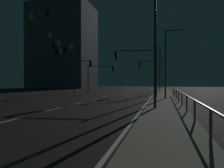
# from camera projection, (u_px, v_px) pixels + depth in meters

# --- Properties ---
(ground_plane) EXTENTS (112.00, 112.00, 0.00)m
(ground_plane) POSITION_uv_depth(u_px,v_px,m) (96.00, 99.00, 21.10)
(ground_plane) COLOR black
(ground_plane) RESTS_ON ground
(sidewalk_right) EXTENTS (2.64, 77.00, 0.14)m
(sidewalk_right) POSITION_uv_depth(u_px,v_px,m) (165.00, 100.00, 19.15)
(sidewalk_right) COLOR gray
(sidewalk_right) RESTS_ON ground
(lane_markings_center) EXTENTS (0.14, 50.00, 0.01)m
(lane_markings_center) POSITION_uv_depth(u_px,v_px,m) (105.00, 96.00, 24.47)
(lane_markings_center) COLOR silver
(lane_markings_center) RESTS_ON ground
(lane_edge_line) EXTENTS (0.14, 53.00, 0.01)m
(lane_edge_line) POSITION_uv_depth(u_px,v_px,m) (152.00, 96.00, 24.38)
(lane_edge_line) COLOR silver
(lane_edge_line) RESTS_ON ground
(traffic_light_near_right) EXTENTS (3.01, 0.55, 5.36)m
(traffic_light_near_right) POSITION_uv_depth(u_px,v_px,m) (149.00, 70.00, 30.00)
(traffic_light_near_right) COLOR #2D3033
(traffic_light_near_right) RESTS_ON sidewalk_right
(traffic_light_overhead_east) EXTENTS (3.37, 0.67, 5.49)m
(traffic_light_overhead_east) POSITION_uv_depth(u_px,v_px,m) (81.00, 70.00, 29.90)
(traffic_light_overhead_east) COLOR #2D3033
(traffic_light_overhead_east) RESTS_ON ground
(traffic_light_far_right) EXTENTS (4.97, 0.88, 5.68)m
(traffic_light_far_right) POSITION_uv_depth(u_px,v_px,m) (138.00, 62.00, 21.92)
(traffic_light_far_right) COLOR #38383D
(traffic_light_far_right) RESTS_ON sidewalk_right
(traffic_light_mid_right) EXTENTS (5.08, 0.97, 5.14)m
(traffic_light_mid_right) POSITION_uv_depth(u_px,v_px,m) (100.00, 72.00, 35.69)
(traffic_light_mid_right) COLOR #2D3033
(traffic_light_mid_right) RESTS_ON ground
(street_lamp_far_end) EXTENTS (2.34, 0.42, 7.34)m
(street_lamp_far_end) POSITION_uv_depth(u_px,v_px,m) (169.00, 57.00, 19.81)
(street_lamp_far_end) COLOR #4C4C51
(street_lamp_far_end) RESTS_ON sidewalk_right
(street_lamp_mid_block) EXTENTS (2.11, 0.52, 7.82)m
(street_lamp_mid_block) POSITION_uv_depth(u_px,v_px,m) (163.00, 69.00, 43.47)
(street_lamp_mid_block) COLOR #4C4C51
(street_lamp_mid_block) RESTS_ON sidewalk_right
(street_lamp_across_street) EXTENTS (2.17, 1.43, 8.24)m
(street_lamp_across_street) POSITION_uv_depth(u_px,v_px,m) (158.00, 65.00, 34.21)
(street_lamp_across_street) COLOR #2D3033
(street_lamp_across_street) RESTS_ON sidewalk_right
(street_lamp_corner) EXTENTS (2.51, 0.74, 8.34)m
(street_lamp_corner) POSITION_uv_depth(u_px,v_px,m) (150.00, 35.00, 12.74)
(street_lamp_corner) COLOR #2D3033
(street_lamp_corner) RESTS_ON sidewalk_right
(barrier_fence) EXTENTS (0.09, 25.52, 0.98)m
(barrier_fence) POSITION_uv_depth(u_px,v_px,m) (184.00, 97.00, 12.28)
(barrier_fence) COLOR #59595E
(barrier_fence) RESTS_ON sidewalk_right
(building_distant) EXTENTS (18.52, 13.60, 25.89)m
(building_distant) POSITION_uv_depth(u_px,v_px,m) (63.00, 47.00, 59.70)
(building_distant) COLOR #4C515B
(building_distant) RESTS_ON ground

